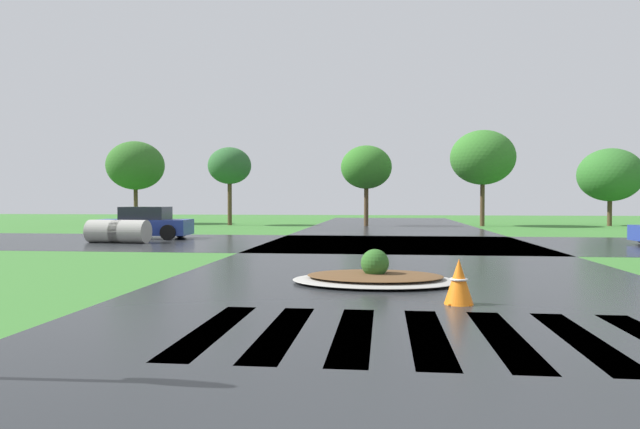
{
  "coord_description": "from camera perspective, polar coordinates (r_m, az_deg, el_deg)",
  "views": [
    {
      "loc": [
        -0.53,
        -2.74,
        1.65
      ],
      "look_at": [
        -1.96,
        9.85,
        1.33
      ],
      "focal_mm": 31.7,
      "sensor_mm": 36.0,
      "label": 1
    }
  ],
  "objects": [
    {
      "name": "asphalt_roadway",
      "position": [
        12.86,
        8.84,
        -5.92
      ],
      "size": [
        10.1,
        80.0,
        0.01
      ],
      "primitive_type": "cube",
      "color": "#232628",
      "rests_on": "ground"
    },
    {
      "name": "asphalt_cross_road",
      "position": [
        21.72,
        7.87,
        -2.91
      ],
      "size": [
        90.0,
        9.09,
        0.01
      ],
      "primitive_type": "cube",
      "color": "#232628",
      "rests_on": "ground"
    },
    {
      "name": "crosswalk_stripes",
      "position": [
        7.16,
        10.79,
        -11.87
      ],
      "size": [
        5.85,
        3.03,
        0.01
      ],
      "color": "white",
      "rests_on": "ground"
    },
    {
      "name": "median_island",
      "position": [
        11.34,
        5.56,
        -6.28
      ],
      "size": [
        3.29,
        2.29,
        0.68
      ],
      "color": "#9E9B93",
      "rests_on": "ground"
    },
    {
      "name": "car_white_sedan",
      "position": [
        25.35,
        -17.33,
        -0.91
      ],
      "size": [
        4.06,
        2.29,
        1.37
      ],
      "rotation": [
        0.0,
        0.0,
        3.22
      ],
      "color": "navy",
      "rests_on": "ground"
    },
    {
      "name": "drainage_pipe_stack",
      "position": [
        23.18,
        -19.71,
        -1.61
      ],
      "size": [
        2.48,
        1.1,
        0.89
      ],
      "color": "#9E9B93",
      "rests_on": "ground"
    },
    {
      "name": "traffic_cone",
      "position": [
        9.25,
        13.84,
        -6.63
      ],
      "size": [
        0.46,
        0.46,
        0.73
      ],
      "color": "orange",
      "rests_on": "ground"
    },
    {
      "name": "background_treeline",
      "position": [
        37.37,
        10.95,
        4.83
      ],
      "size": [
        44.05,
        5.37,
        6.1
      ],
      "color": "#4C3823",
      "rests_on": "ground"
    }
  ]
}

